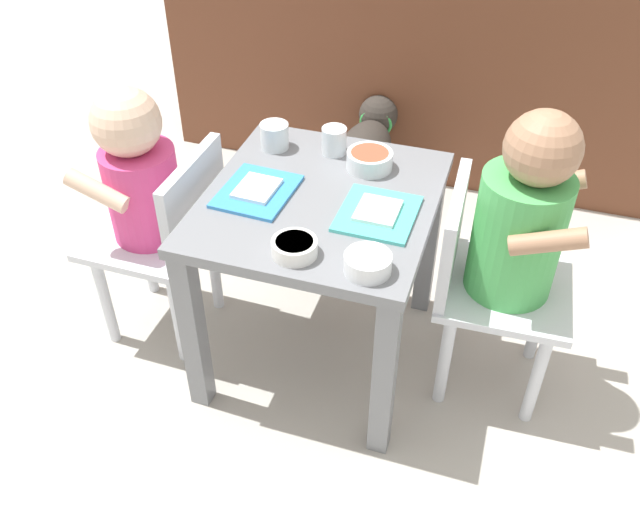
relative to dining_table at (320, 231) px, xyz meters
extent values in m
plane|color=#B2ADA3|center=(0.00, 0.00, -0.37)|extent=(7.00, 7.00, 0.00)
cube|color=brown|center=(0.00, 0.99, 0.11)|extent=(1.62, 0.30, 0.96)
cube|color=slate|center=(0.00, 0.00, 0.08)|extent=(0.48, 0.53, 0.03)
cube|color=slate|center=(-0.21, -0.24, -0.15)|extent=(0.04, 0.04, 0.44)
cube|color=slate|center=(0.21, -0.24, -0.15)|extent=(0.04, 0.04, 0.44)
cube|color=slate|center=(-0.21, 0.24, -0.15)|extent=(0.04, 0.04, 0.44)
cube|color=slate|center=(0.21, 0.24, -0.15)|extent=(0.04, 0.04, 0.44)
cube|color=silver|center=(-0.41, -0.03, -0.08)|extent=(0.28, 0.28, 0.02)
cube|color=silver|center=(-0.28, -0.03, 0.04)|extent=(0.03, 0.27, 0.22)
cylinder|color=#D83F7F|center=(-0.41, -0.03, 0.04)|extent=(0.17, 0.17, 0.22)
sphere|color=beige|center=(-0.42, -0.03, 0.22)|extent=(0.15, 0.15, 0.15)
cylinder|color=silver|center=(-0.51, 0.07, -0.23)|extent=(0.03, 0.03, 0.28)
cylinder|color=silver|center=(-0.51, -0.13, -0.23)|extent=(0.03, 0.03, 0.28)
cylinder|color=silver|center=(-0.31, 0.07, -0.23)|extent=(0.03, 0.03, 0.28)
cylinder|color=silver|center=(-0.31, -0.13, -0.23)|extent=(0.03, 0.03, 0.28)
cylinder|color=beige|center=(-0.46, 0.06, 0.09)|extent=(0.15, 0.04, 0.09)
cylinder|color=beige|center=(-0.46, -0.13, 0.09)|extent=(0.15, 0.04, 0.09)
cube|color=silver|center=(0.41, 0.03, -0.08)|extent=(0.29, 0.29, 0.02)
cube|color=silver|center=(0.28, 0.03, 0.04)|extent=(0.03, 0.27, 0.22)
cylinder|color=#4CB259|center=(0.41, 0.03, 0.06)|extent=(0.18, 0.18, 0.27)
sphere|color=#A87A5B|center=(0.42, 0.04, 0.27)|extent=(0.15, 0.15, 0.15)
cylinder|color=silver|center=(0.52, -0.06, -0.23)|extent=(0.03, 0.03, 0.28)
cylinder|color=silver|center=(0.51, 0.14, -0.23)|extent=(0.03, 0.03, 0.28)
cylinder|color=silver|center=(0.32, -0.07, -0.23)|extent=(0.03, 0.03, 0.28)
cylinder|color=silver|center=(0.31, 0.13, -0.23)|extent=(0.03, 0.03, 0.28)
cylinder|color=#A87A5B|center=(0.47, -0.06, 0.13)|extent=(0.15, 0.05, 0.09)
cylinder|color=#A87A5B|center=(0.46, 0.14, 0.13)|extent=(0.15, 0.05, 0.09)
ellipsoid|color=#332D28|center=(-0.06, 0.63, -0.18)|extent=(0.17, 0.35, 0.18)
sphere|color=#332D28|center=(-0.07, 0.83, -0.14)|extent=(0.13, 0.13, 0.13)
sphere|color=black|center=(-0.07, 0.87, -0.14)|extent=(0.06, 0.06, 0.06)
torus|color=green|center=(-0.07, 0.79, -0.15)|extent=(0.11, 0.03, 0.11)
sphere|color=#332D28|center=(-0.06, 0.47, -0.14)|extent=(0.05, 0.05, 0.05)
cylinder|color=#332D28|center=(-0.02, 0.72, -0.31)|extent=(0.04, 0.04, 0.12)
cylinder|color=#332D28|center=(-0.11, 0.72, -0.31)|extent=(0.04, 0.04, 0.12)
cylinder|color=#332D28|center=(-0.01, 0.54, -0.31)|extent=(0.04, 0.04, 0.12)
cylinder|color=#332D28|center=(-0.11, 0.53, -0.31)|extent=(0.04, 0.04, 0.12)
cube|color=#388CD8|center=(-0.13, -0.03, 0.10)|extent=(0.16, 0.19, 0.01)
cube|color=white|center=(-0.13, -0.03, 0.10)|extent=(0.09, 0.10, 0.01)
cube|color=#4CC6BC|center=(0.13, -0.03, 0.10)|extent=(0.16, 0.18, 0.01)
cube|color=white|center=(0.13, -0.03, 0.10)|extent=(0.09, 0.10, 0.01)
cylinder|color=white|center=(-0.03, 0.18, 0.12)|extent=(0.06, 0.06, 0.06)
cylinder|color=silver|center=(-0.03, 0.18, 0.11)|extent=(0.05, 0.05, 0.04)
cylinder|color=white|center=(-0.16, 0.16, 0.12)|extent=(0.07, 0.07, 0.06)
cylinder|color=silver|center=(-0.16, 0.16, 0.11)|extent=(0.06, 0.06, 0.03)
cylinder|color=white|center=(0.07, 0.14, 0.11)|extent=(0.10, 0.10, 0.04)
cylinder|color=#D84C33|center=(0.07, 0.14, 0.13)|extent=(0.08, 0.08, 0.01)
cylinder|color=white|center=(0.01, -0.20, 0.11)|extent=(0.09, 0.09, 0.03)
cylinder|color=#4C8C33|center=(0.01, -0.20, 0.12)|extent=(0.07, 0.07, 0.01)
cylinder|color=white|center=(0.16, -0.20, 0.11)|extent=(0.09, 0.09, 0.04)
cylinder|color=#4C8C33|center=(0.16, -0.20, 0.13)|extent=(0.07, 0.07, 0.01)
camera|label=1|loc=(0.37, -1.14, 0.91)|focal=38.30mm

